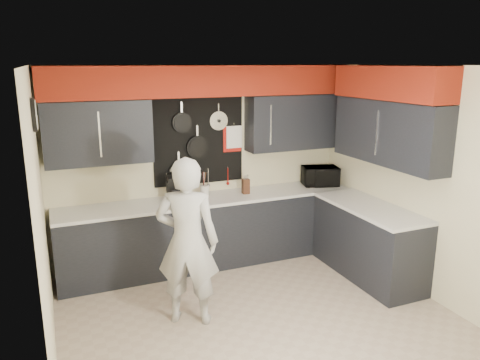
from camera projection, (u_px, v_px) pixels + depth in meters
name	position (u px, v px, depth m)	size (l,w,h in m)	color
ground	(256.00, 315.00, 5.01)	(4.00, 4.00, 0.00)	tan
back_wall_assembly	(206.00, 112.00, 5.95)	(4.00, 0.36, 2.60)	beige
right_wall_assembly	(392.00, 123.00, 5.46)	(0.36, 3.50, 2.60)	beige
left_wall_assembly	(42.00, 220.00, 3.95)	(0.05, 3.50, 2.60)	beige
base_cabinets	(254.00, 234.00, 6.09)	(3.95, 2.20, 0.92)	black
microwave	(320.00, 176.00, 6.65)	(0.49, 0.33, 0.27)	black
knife_block	(246.00, 186.00, 6.24)	(0.09, 0.09, 0.20)	#331B10
utensil_crock	(205.00, 191.00, 6.10)	(0.11, 0.11, 0.15)	silver
coffee_maker	(175.00, 188.00, 5.84)	(0.22, 0.25, 0.34)	black
person	(187.00, 242.00, 4.70)	(0.64, 0.42, 1.75)	#B8B8B5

